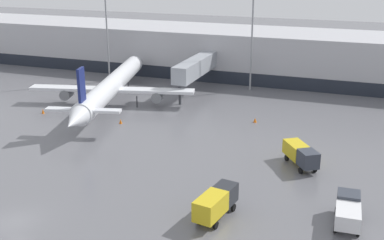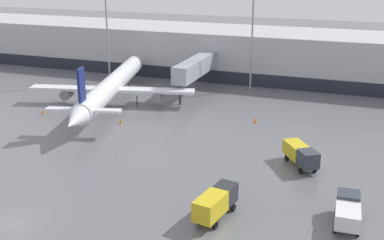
{
  "view_description": "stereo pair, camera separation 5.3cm",
  "coord_description": "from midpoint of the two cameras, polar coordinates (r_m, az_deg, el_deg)",
  "views": [
    {
      "loc": [
        27.87,
        -29.8,
        22.3
      ],
      "look_at": [
        8.15,
        23.78,
        3.0
      ],
      "focal_mm": 45.0,
      "sensor_mm": 36.0,
      "label": 1
    },
    {
      "loc": [
        27.92,
        -29.78,
        22.3
      ],
      "look_at": [
        8.15,
        23.78,
        3.0
      ],
      "focal_mm": 45.0,
      "sensor_mm": 36.0,
      "label": 2
    }
  ],
  "objects": [
    {
      "name": "traffic_cone_3",
      "position": [
        68.79,
        -8.49,
        -0.16
      ],
      "size": [
        0.45,
        0.45,
        0.65
      ],
      "color": "orange",
      "rests_on": "ground_plane"
    },
    {
      "name": "service_truck_1",
      "position": [
        55.25,
        12.75,
        -3.91
      ],
      "size": [
        4.73,
        5.72,
        2.48
      ],
      "rotation": [
        0.0,
        0.0,
        5.31
      ],
      "color": "gold",
      "rests_on": "ground_plane"
    },
    {
      "name": "service_truck_0",
      "position": [
        43.65,
        2.83,
        -9.68
      ],
      "size": [
        2.77,
        5.92,
        2.55
      ],
      "rotation": [
        0.0,
        0.0,
        1.4
      ],
      "color": "gold",
      "rests_on": "ground_plane"
    },
    {
      "name": "terminal_building",
      "position": [
        97.48,
        3.26,
        8.12
      ],
      "size": [
        160.0,
        31.75,
        9.0
      ],
      "color": "#B2B2B7",
      "rests_on": "ground_plane"
    },
    {
      "name": "ground_plane",
      "position": [
        46.51,
        -20.39,
        -11.27
      ],
      "size": [
        320.0,
        320.0,
        0.0
      ],
      "primitive_type": "plane",
      "color": "slate"
    },
    {
      "name": "parked_jet_0",
      "position": [
        77.21,
        -9.54,
        4.0
      ],
      "size": [
        26.08,
        39.1,
        9.02
      ],
      "rotation": [
        0.0,
        0.0,
        1.82
      ],
      "color": "silver",
      "rests_on": "ground_plane"
    },
    {
      "name": "traffic_cone_2",
      "position": [
        69.18,
        7.47,
        -0.01
      ],
      "size": [
        0.49,
        0.49,
        0.65
      ],
      "color": "orange",
      "rests_on": "ground_plane"
    },
    {
      "name": "service_truck_2",
      "position": [
        44.77,
        17.97,
        -10.13
      ],
      "size": [
        2.31,
        5.23,
        2.36
      ],
      "rotation": [
        0.0,
        0.0,
        1.62
      ],
      "color": "silver",
      "rests_on": "ground_plane"
    },
    {
      "name": "traffic_cone_4",
      "position": [
        75.88,
        -17.27,
        1.0
      ],
      "size": [
        0.4,
        0.4,
        0.72
      ],
      "color": "orange",
      "rests_on": "ground_plane"
    }
  ]
}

